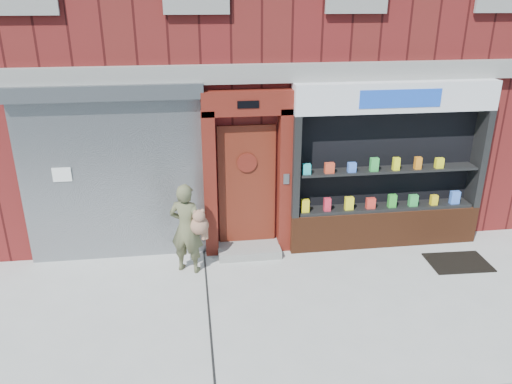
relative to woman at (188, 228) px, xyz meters
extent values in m
plane|color=#9E9E99|center=(1.80, -1.29, -0.79)|extent=(80.00, 80.00, 0.00)
cube|color=maroon|center=(1.80, 4.71, 3.21)|extent=(12.00, 8.00, 8.00)
cube|color=gray|center=(1.80, 0.63, 2.36)|extent=(12.00, 0.16, 0.30)
cube|color=gray|center=(-1.20, 0.65, 0.61)|extent=(3.00, 0.10, 2.80)
cube|color=slate|center=(-1.20, 0.59, 2.13)|extent=(3.10, 0.30, 0.24)
cube|color=white|center=(-2.00, 0.58, 0.81)|extent=(0.30, 0.01, 0.24)
cube|color=#5B170F|center=(0.40, 0.57, 0.51)|extent=(0.22, 0.28, 2.60)
cube|color=#5B170F|center=(1.70, 0.57, 0.51)|extent=(0.22, 0.28, 2.60)
cube|color=#5B170F|center=(1.05, 0.57, 1.91)|extent=(1.50, 0.28, 0.40)
cube|color=black|center=(1.05, 0.42, 1.91)|extent=(0.35, 0.01, 0.12)
cube|color=#591C10|center=(1.05, 0.68, 0.41)|extent=(1.00, 0.06, 2.20)
cylinder|color=black|center=(1.05, 0.64, 0.86)|extent=(0.28, 0.02, 0.28)
cylinder|color=#5B170F|center=(1.05, 0.63, 0.86)|extent=(0.34, 0.02, 0.34)
cube|color=gray|center=(1.05, 0.41, -0.71)|extent=(1.10, 0.55, 0.15)
cube|color=slate|center=(1.70, 0.42, 0.61)|extent=(0.10, 0.02, 0.18)
cube|color=#562814|center=(3.55, 0.51, -0.44)|extent=(3.50, 0.40, 0.70)
cube|color=black|center=(1.86, 0.51, 0.81)|extent=(0.12, 0.40, 1.80)
cube|color=black|center=(5.24, 0.51, 0.81)|extent=(0.12, 0.40, 1.80)
cube|color=black|center=(3.55, 0.69, 0.81)|extent=(3.30, 0.03, 1.80)
cube|color=black|center=(3.55, 0.51, -0.06)|extent=(3.20, 0.36, 0.06)
cube|color=black|center=(3.55, 0.51, 0.66)|extent=(3.20, 0.36, 0.04)
cube|color=white|center=(3.55, 0.51, 1.96)|extent=(3.50, 0.40, 0.50)
cube|color=blue|center=(3.55, 0.30, 1.96)|extent=(1.40, 0.01, 0.30)
cube|color=yellow|center=(2.05, 0.43, 0.09)|extent=(0.14, 0.09, 0.23)
cube|color=red|center=(2.45, 0.43, 0.09)|extent=(0.12, 0.09, 0.23)
cube|color=yellow|center=(2.85, 0.43, 0.09)|extent=(0.15, 0.09, 0.23)
cube|color=red|center=(3.25, 0.43, 0.07)|extent=(0.16, 0.09, 0.19)
cube|color=green|center=(3.65, 0.43, 0.09)|extent=(0.14, 0.09, 0.24)
cube|color=green|center=(4.05, 0.43, 0.08)|extent=(0.16, 0.09, 0.21)
cube|color=yellow|center=(4.45, 0.43, 0.06)|extent=(0.12, 0.09, 0.18)
cube|color=#4477E8|center=(4.85, 0.43, 0.09)|extent=(0.17, 0.09, 0.24)
cube|color=#27C2C4|center=(2.05, 0.43, 0.77)|extent=(0.14, 0.09, 0.18)
cube|color=#DD4527|center=(2.45, 0.43, 0.77)|extent=(0.16, 0.09, 0.18)
cube|color=#4475E9|center=(2.85, 0.43, 0.77)|extent=(0.14, 0.09, 0.17)
cube|color=green|center=(3.25, 0.43, 0.80)|extent=(0.14, 0.09, 0.23)
cube|color=#FFFC1A|center=(3.65, 0.43, 0.79)|extent=(0.11, 0.09, 0.22)
cube|color=orange|center=(4.05, 0.43, 0.79)|extent=(0.11, 0.09, 0.21)
cube|color=yellow|center=(4.45, 0.43, 0.77)|extent=(0.14, 0.09, 0.18)
imported|color=brown|center=(-0.03, 0.01, -0.01)|extent=(0.67, 0.56, 1.55)
sphere|color=#8A5C45|center=(0.18, -0.03, 0.05)|extent=(0.31, 0.31, 0.31)
sphere|color=#8A5C45|center=(0.18, -0.08, 0.24)|extent=(0.21, 0.21, 0.21)
sphere|color=#8A5C45|center=(0.12, -0.08, 0.32)|extent=(0.07, 0.07, 0.07)
sphere|color=#8A5C45|center=(0.25, -0.08, 0.32)|extent=(0.07, 0.07, 0.07)
cylinder|color=#8A5C45|center=(0.08, -0.03, -0.11)|extent=(0.07, 0.07, 0.19)
cylinder|color=#8A5C45|center=(0.29, -0.03, -0.11)|extent=(0.07, 0.07, 0.19)
cylinder|color=#8A5C45|center=(0.12, -0.05, -0.11)|extent=(0.07, 0.07, 0.19)
cylinder|color=#8A5C45|center=(0.25, -0.05, -0.11)|extent=(0.07, 0.07, 0.19)
cube|color=black|center=(4.61, -0.40, -0.77)|extent=(1.05, 0.75, 0.03)
camera|label=1|loc=(0.11, -7.43, 3.57)|focal=35.00mm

